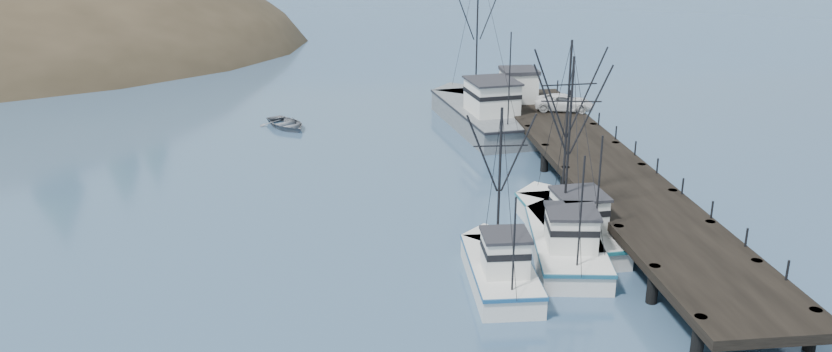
{
  "coord_description": "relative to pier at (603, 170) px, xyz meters",
  "views": [
    {
      "loc": [
        -4.14,
        -32.9,
        19.0
      ],
      "look_at": [
        1.27,
        13.92,
        2.5
      ],
      "focal_mm": 35.0,
      "sensor_mm": 36.0,
      "label": 1
    }
  ],
  "objects": [
    {
      "name": "ground",
      "position": [
        -14.0,
        -16.0,
        -1.69
      ],
      "size": [
        400.0,
        400.0,
        0.0
      ],
      "primitive_type": "plane",
      "color": "#314E6F",
      "rests_on": "ground"
    },
    {
      "name": "pier",
      "position": [
        0.0,
        0.0,
        0.0
      ],
      "size": [
        6.0,
        44.0,
        2.0
      ],
      "color": "black",
      "rests_on": "ground"
    },
    {
      "name": "moored_sailboats",
      "position": [
        -51.67,
        44.42,
        -1.36
      ],
      "size": [
        18.98,
        17.72,
        6.35
      ],
      "color": "silver",
      "rests_on": "ground"
    },
    {
      "name": "trawler_near",
      "position": [
        -5.24,
        -9.16,
        -0.87
      ],
      "size": [
        4.95,
        11.19,
        11.28
      ],
      "color": "silver",
      "rests_on": "ground"
    },
    {
      "name": "trawler_mid",
      "position": [
        -9.57,
        -12.02,
        -0.87
      ],
      "size": [
        3.35,
        9.21,
        9.43
      ],
      "color": "silver",
      "rests_on": "ground"
    },
    {
      "name": "trawler_far",
      "position": [
        -4.37,
        -6.59,
        -0.87
      ],
      "size": [
        4.32,
        11.47,
        11.69
      ],
      "color": "silver",
      "rests_on": "ground"
    },
    {
      "name": "work_vessel",
      "position": [
        -4.84,
        17.17,
        -0.46
      ],
      "size": [
        7.25,
        17.47,
        14.28
      ],
      "color": "slate",
      "rests_on": "ground"
    },
    {
      "name": "pier_shed",
      "position": [
        -1.5,
        18.0,
        1.73
      ],
      "size": [
        3.0,
        3.2,
        2.8
      ],
      "color": "silver",
      "rests_on": "pier"
    },
    {
      "name": "pickup_truck",
      "position": [
        1.5,
        14.27,
        0.98
      ],
      "size": [
        5.24,
        3.39,
        1.34
      ],
      "primitive_type": "imported",
      "rotation": [
        0.0,
        0.0,
        1.31
      ],
      "color": "white",
      "rests_on": "pier"
    },
    {
      "name": "motorboat",
      "position": [
        -21.49,
        18.78,
        -1.69
      ],
      "size": [
        5.47,
        5.99,
        1.02
      ],
      "primitive_type": "imported",
      "rotation": [
        0.0,
        0.0,
        0.52
      ],
      "color": "slate",
      "rests_on": "ground"
    }
  ]
}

